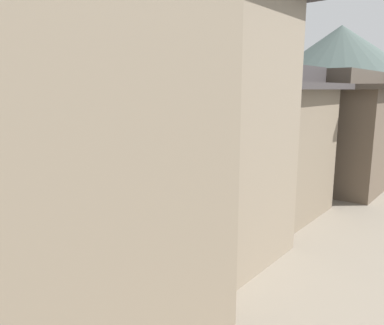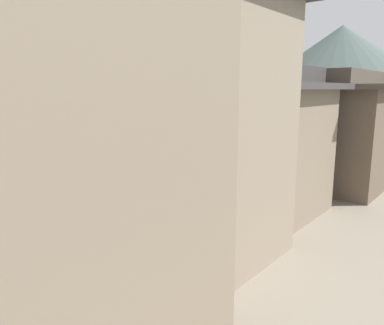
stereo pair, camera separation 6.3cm
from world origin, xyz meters
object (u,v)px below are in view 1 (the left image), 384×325
(house_waterfront_far, at_px, (372,122))
(mooring_post_dock_mid, at_px, (220,185))
(boat_midriver_upstream, at_px, (259,145))
(house_waterfront_second, at_px, (198,119))
(house_waterfront_tall, at_px, (268,143))
(boat_moored_second, at_px, (119,219))
(mooring_post_dock_near, at_px, (62,237))
(boat_moored_nearest, at_px, (244,177))
(house_waterfront_narrow, at_px, (335,131))
(boat_moored_third, at_px, (297,156))
(boat_moored_far, at_px, (261,135))
(boat_midriver_drifting, at_px, (308,127))

(house_waterfront_far, relative_size, mooring_post_dock_mid, 8.30)
(boat_midriver_upstream, xyz_separation_m, house_waterfront_second, (11.30, -24.32, 4.67))
(house_waterfront_tall, bearing_deg, house_waterfront_far, 86.75)
(boat_moored_second, bearing_deg, mooring_post_dock_near, -65.62)
(mooring_post_dock_mid, bearing_deg, boat_moored_nearest, 109.01)
(mooring_post_dock_near, relative_size, mooring_post_dock_mid, 1.08)
(mooring_post_dock_near, bearing_deg, boat_moored_second, 114.38)
(boat_midriver_upstream, distance_m, house_waterfront_second, 27.22)
(house_waterfront_tall, relative_size, house_waterfront_far, 0.82)
(house_waterfront_second, xyz_separation_m, house_waterfront_narrow, (0.34, 11.63, -1.32))
(house_waterfront_tall, relative_size, mooring_post_dock_near, 6.34)
(boat_moored_second, xyz_separation_m, boat_moored_third, (-0.80, 20.57, -0.08))
(boat_moored_nearest, distance_m, mooring_post_dock_mid, 5.89)
(boat_moored_second, height_order, mooring_post_dock_near, mooring_post_dock_near)
(house_waterfront_far, bearing_deg, house_waterfront_narrow, -91.52)
(mooring_post_dock_mid, bearing_deg, mooring_post_dock_near, -90.00)
(mooring_post_dock_near, height_order, mooring_post_dock_mid, mooring_post_dock_near)
(house_waterfront_far, bearing_deg, house_waterfront_second, -91.62)
(house_waterfront_second, bearing_deg, house_waterfront_far, 88.38)
(house_waterfront_narrow, bearing_deg, boat_moored_far, 127.14)
(house_waterfront_narrow, xyz_separation_m, mooring_post_dock_mid, (-3.82, -5.39, -2.55))
(boat_midriver_drifting, height_order, house_waterfront_far, house_waterfront_far)
(boat_moored_far, height_order, boat_midriver_drifting, boat_midriver_drifting)
(house_waterfront_narrow, bearing_deg, boat_midriver_drifting, 114.09)
(house_waterfront_tall, distance_m, mooring_post_dock_near, 8.79)
(boat_moored_second, height_order, boat_midriver_upstream, boat_moored_second)
(house_waterfront_narrow, distance_m, house_waterfront_far, 6.90)
(boat_midriver_drifting, bearing_deg, mooring_post_dock_near, -76.78)
(boat_midriver_upstream, relative_size, house_waterfront_tall, 0.63)
(boat_moored_nearest, xyz_separation_m, house_waterfront_far, (5.90, 6.78, 3.46))
(boat_moored_second, height_order, boat_midriver_drifting, boat_moored_second)
(boat_moored_third, distance_m, boat_midriver_upstream, 5.92)
(boat_midriver_drifting, xyz_separation_m, boat_midriver_upstream, (3.50, -21.17, 0.02))
(boat_midriver_upstream, bearing_deg, boat_moored_second, -75.30)
(boat_moored_nearest, bearing_deg, boat_moored_far, 115.97)
(house_waterfront_tall, xyz_separation_m, mooring_post_dock_near, (-3.24, -7.76, -2.53))
(boat_midriver_drifting, height_order, boat_midriver_upstream, boat_midriver_drifting)
(boat_moored_nearest, bearing_deg, boat_moored_second, -89.08)
(house_waterfront_second, bearing_deg, house_waterfront_narrow, 88.33)
(boat_midriver_drifting, height_order, house_waterfront_narrow, house_waterfront_narrow)
(boat_moored_nearest, relative_size, boat_midriver_drifting, 0.90)
(boat_midriver_upstream, height_order, mooring_post_dock_near, mooring_post_dock_near)
(boat_moored_nearest, height_order, mooring_post_dock_near, mooring_post_dock_near)
(house_waterfront_second, bearing_deg, boat_moored_second, 168.10)
(boat_moored_far, bearing_deg, house_waterfront_tall, -60.96)
(boat_midriver_upstream, height_order, house_waterfront_tall, house_waterfront_tall)
(boat_moored_second, relative_size, boat_midriver_drifting, 0.95)
(house_waterfront_tall, height_order, house_waterfront_far, same)
(boat_moored_second, relative_size, boat_moored_far, 1.11)
(boat_moored_far, height_order, house_waterfront_far, house_waterfront_far)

